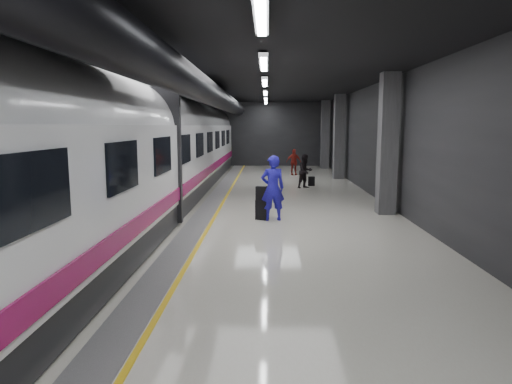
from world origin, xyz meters
TOP-DOWN VIEW (x-y plane):
  - ground at (0.00, 0.00)m, footprint 40.00×40.00m
  - platform_hall at (-0.29, 0.96)m, footprint 10.02×40.02m
  - train at (-3.25, -0.00)m, footprint 3.05×38.00m
  - traveler_main at (0.86, 0.83)m, footprint 0.80×0.60m
  - suitcase_main at (0.55, 0.92)m, footprint 0.43×0.36m
  - shoulder_bag at (0.52, 0.90)m, footprint 0.35×0.25m
  - traveler_far_a at (2.45, 8.07)m, footprint 0.96×0.92m
  - traveler_far_b at (2.24, 13.77)m, footprint 0.93×0.50m
  - suitcase_far at (2.81, 8.89)m, footprint 0.31×0.20m

SIDE VIEW (x-z plane):
  - ground at x=0.00m, z-range 0.00..0.00m
  - suitcase_far at x=2.81m, z-range 0.00..0.44m
  - suitcase_main at x=0.55m, z-range 0.00..0.60m
  - traveler_far_b at x=2.24m, z-range 0.00..1.51m
  - traveler_far_a at x=2.45m, z-range 0.00..1.55m
  - shoulder_bag at x=0.52m, z-range 0.60..1.02m
  - traveler_main at x=0.86m, z-range 0.00..1.97m
  - train at x=-3.25m, z-range 0.04..4.09m
  - platform_hall at x=-0.29m, z-range 1.28..5.79m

